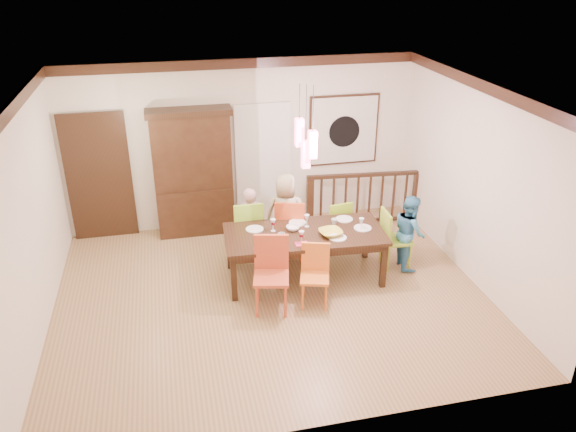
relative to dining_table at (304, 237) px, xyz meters
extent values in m
plane|color=olive|center=(-0.58, -0.39, -0.67)|extent=(6.00, 6.00, 0.00)
plane|color=white|center=(-0.58, -0.39, 2.23)|extent=(6.00, 6.00, 0.00)
plane|color=silver|center=(-0.58, 2.11, 0.78)|extent=(6.00, 0.00, 6.00)
plane|color=silver|center=(-3.58, -0.39, 0.78)|extent=(0.00, 5.00, 5.00)
plane|color=silver|center=(2.42, -0.39, 0.78)|extent=(0.00, 5.00, 5.00)
cube|color=black|center=(-2.98, 2.06, 0.38)|extent=(1.04, 0.07, 2.24)
cube|color=silver|center=(-0.23, 2.07, 0.38)|extent=(0.97, 0.05, 2.22)
cube|color=black|center=(1.22, 2.08, 0.93)|extent=(1.25, 0.04, 1.25)
cube|color=silver|center=(1.22, 2.05, 0.93)|extent=(1.18, 0.02, 1.18)
cylinder|color=black|center=(1.22, 2.04, 0.91)|extent=(0.56, 0.01, 0.56)
cube|color=#FC4B72|center=(-0.08, 0.05, 1.58)|extent=(0.11, 0.11, 0.38)
cylinder|color=black|center=(-0.08, 0.05, 2.00)|extent=(0.01, 0.01, 0.46)
cube|color=#FC4B72|center=(0.08, -0.05, 1.43)|extent=(0.11, 0.11, 0.38)
cylinder|color=black|center=(0.08, -0.05, 1.92)|extent=(0.01, 0.01, 0.61)
cube|color=#FC4B72|center=(0.00, 0.00, 1.28)|extent=(0.11, 0.11, 0.38)
cylinder|color=black|center=(0.00, 0.00, 1.85)|extent=(0.01, 0.01, 0.76)
cube|color=black|center=(0.00, 0.00, 0.05)|extent=(2.37, 1.18, 0.05)
cube|color=black|center=(-1.08, 0.45, -0.32)|extent=(0.08, 0.08, 0.70)
cube|color=black|center=(1.08, 0.45, -0.32)|extent=(0.08, 0.08, 0.70)
cube|color=black|center=(-1.08, -0.45, -0.32)|extent=(0.08, 0.08, 0.70)
cube|color=black|center=(1.08, -0.45, -0.32)|extent=(0.08, 0.08, 0.70)
cube|color=black|center=(0.00, 0.47, -0.02)|extent=(2.12, 0.16, 0.10)
cube|color=black|center=(0.00, -0.47, -0.02)|extent=(2.12, 0.16, 0.10)
cube|color=#8BCC31|center=(-0.73, 0.79, -0.19)|extent=(0.46, 0.46, 0.04)
cube|color=#8BCC31|center=(-0.73, 0.79, 0.09)|extent=(0.46, 0.04, 0.50)
cylinder|color=#8BCC31|center=(-0.91, 0.60, -0.44)|extent=(0.04, 0.04, 0.48)
cylinder|color=#8BCC31|center=(-0.54, 0.60, -0.44)|extent=(0.04, 0.04, 0.48)
cylinder|color=#8BCC31|center=(-0.91, 0.97, -0.44)|extent=(0.04, 0.04, 0.48)
cylinder|color=#8BCC31|center=(-0.54, 0.97, -0.44)|extent=(0.04, 0.04, 0.48)
cube|color=#C94A21|center=(-0.06, 0.68, -0.18)|extent=(0.57, 0.57, 0.04)
cube|color=#C94A21|center=(-0.06, 0.68, 0.09)|extent=(0.46, 0.17, 0.51)
cylinder|color=#C94A21|center=(-0.25, 0.49, -0.43)|extent=(0.04, 0.04, 0.48)
cylinder|color=#C94A21|center=(0.13, 0.49, -0.43)|extent=(0.04, 0.04, 0.48)
cylinder|color=#C94A21|center=(-0.25, 0.87, -0.43)|extent=(0.04, 0.04, 0.48)
cylinder|color=#C94A21|center=(0.13, 0.87, -0.43)|extent=(0.04, 0.04, 0.48)
cube|color=#90C422|center=(0.71, 0.76, -0.25)|extent=(0.45, 0.45, 0.04)
cube|color=#90C422|center=(0.71, 0.76, -0.02)|extent=(0.40, 0.10, 0.43)
cylinder|color=#90C422|center=(0.55, 0.60, -0.47)|extent=(0.03, 0.03, 0.41)
cylinder|color=#90C422|center=(0.87, 0.60, -0.47)|extent=(0.03, 0.03, 0.41)
cylinder|color=#90C422|center=(0.55, 0.92, -0.47)|extent=(0.03, 0.03, 0.41)
cylinder|color=#90C422|center=(0.87, 0.92, -0.47)|extent=(0.03, 0.03, 0.41)
cube|color=#BB4828|center=(-0.64, -0.71, -0.17)|extent=(0.56, 0.56, 0.04)
cube|color=#BB4828|center=(-0.64, -0.71, 0.11)|extent=(0.47, 0.15, 0.51)
cylinder|color=#BB4828|center=(-0.83, -0.90, -0.43)|extent=(0.04, 0.04, 0.49)
cylinder|color=#BB4828|center=(-0.45, -0.90, -0.43)|extent=(0.04, 0.04, 0.49)
cylinder|color=#BB4828|center=(-0.83, -0.52, -0.43)|extent=(0.04, 0.04, 0.49)
cylinder|color=#BB4828|center=(-0.45, -0.52, -0.43)|extent=(0.04, 0.04, 0.49)
cube|color=orange|center=(-0.03, -0.71, -0.26)|extent=(0.48, 0.48, 0.04)
cube|color=orange|center=(-0.03, -0.71, -0.02)|extent=(0.38, 0.15, 0.43)
cylinder|color=orange|center=(-0.19, -0.87, -0.47)|extent=(0.03, 0.03, 0.41)
cylinder|color=orange|center=(0.13, -0.87, -0.47)|extent=(0.03, 0.03, 0.41)
cylinder|color=orange|center=(-0.19, -0.55, -0.47)|extent=(0.03, 0.03, 0.41)
cylinder|color=orange|center=(0.13, -0.55, -0.47)|extent=(0.03, 0.03, 0.41)
cube|color=#95BB30|center=(1.46, 0.02, -0.22)|extent=(0.44, 0.44, 0.04)
cube|color=#95BB30|center=(1.46, 0.02, 0.03)|extent=(0.06, 0.43, 0.47)
cylinder|color=#95BB30|center=(1.29, -0.15, -0.45)|extent=(0.04, 0.04, 0.44)
cylinder|color=#95BB30|center=(1.63, -0.15, -0.45)|extent=(0.04, 0.04, 0.44)
cylinder|color=#95BB30|center=(1.29, 0.19, -0.45)|extent=(0.04, 0.04, 0.44)
cylinder|color=#95BB30|center=(1.63, 0.19, -0.45)|extent=(0.04, 0.04, 0.44)
cube|color=black|center=(-1.45, 1.89, -0.26)|extent=(1.28, 0.44, 0.83)
cube|color=black|center=(-1.45, 1.91, 0.79)|extent=(1.28, 0.40, 1.28)
cube|color=black|center=(-1.45, 2.10, 0.79)|extent=(1.10, 0.02, 1.10)
cube|color=black|center=(-1.45, 1.91, 1.45)|extent=(1.38, 0.44, 0.10)
cube|color=black|center=(0.51, 1.56, -0.21)|extent=(0.13, 0.13, 0.92)
cube|color=black|center=(2.44, 1.56, -0.21)|extent=(0.13, 0.13, 0.92)
cube|color=black|center=(1.48, 1.56, 0.26)|extent=(2.05, 0.26, 0.06)
cube|color=black|center=(1.48, 1.56, -0.62)|extent=(1.93, 0.23, 0.05)
imported|color=beige|center=(-0.68, 0.81, -0.08)|extent=(0.43, 0.29, 1.18)
imported|color=#C3B694|center=(-0.09, 0.84, 0.00)|extent=(0.75, 0.59, 1.34)
imported|color=teal|center=(1.65, -0.01, -0.09)|extent=(0.49, 0.61, 1.17)
imported|color=gold|center=(0.34, -0.16, 0.12)|extent=(0.37, 0.37, 0.08)
imported|color=white|center=(-0.15, 0.12, 0.11)|extent=(0.23, 0.23, 0.06)
imported|color=silver|center=(-0.37, -0.12, 0.12)|extent=(0.14, 0.14, 0.09)
imported|color=silver|center=(0.50, 0.18, 0.12)|extent=(0.12, 0.12, 0.09)
cylinder|color=white|center=(-0.69, 0.25, 0.08)|extent=(0.26, 0.26, 0.01)
cylinder|color=white|center=(-0.03, 0.32, 0.08)|extent=(0.26, 0.26, 0.01)
cylinder|color=white|center=(0.70, 0.29, 0.08)|extent=(0.26, 0.26, 0.01)
cylinder|color=white|center=(-0.68, -0.34, 0.08)|extent=(0.26, 0.26, 0.01)
cylinder|color=white|center=(0.42, -0.27, 0.08)|extent=(0.26, 0.26, 0.01)
cylinder|color=white|center=(0.87, -0.06, 0.08)|extent=(0.26, 0.26, 0.01)
cube|color=#D83359|center=(-0.13, -0.34, 0.08)|extent=(0.18, 0.14, 0.01)
camera|label=1|loc=(-1.82, -7.03, 3.81)|focal=35.00mm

